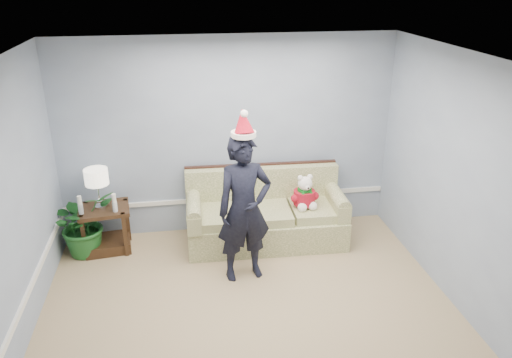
{
  "coord_description": "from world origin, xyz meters",
  "views": [
    {
      "loc": [
        -0.64,
        -3.87,
        3.43
      ],
      "look_at": [
        0.23,
        1.55,
        1.12
      ],
      "focal_mm": 35.0,
      "sensor_mm": 36.0,
      "label": 1
    }
  ],
  "objects_px": {
    "table_lamp": "(97,178)",
    "sofa": "(265,216)",
    "side_table": "(107,233)",
    "man": "(244,209)",
    "houseplant": "(84,223)",
    "teddy_bear": "(305,196)"
  },
  "relations": [
    {
      "from": "side_table",
      "to": "table_lamp",
      "type": "height_order",
      "value": "table_lamp"
    },
    {
      "from": "teddy_bear",
      "to": "man",
      "type": "bearing_deg",
      "value": -149.75
    },
    {
      "from": "table_lamp",
      "to": "houseplant",
      "type": "height_order",
      "value": "table_lamp"
    },
    {
      "from": "table_lamp",
      "to": "houseplant",
      "type": "distance_m",
      "value": 0.62
    },
    {
      "from": "side_table",
      "to": "man",
      "type": "relative_size",
      "value": 0.39
    },
    {
      "from": "sofa",
      "to": "table_lamp",
      "type": "height_order",
      "value": "table_lamp"
    },
    {
      "from": "table_lamp",
      "to": "teddy_bear",
      "type": "relative_size",
      "value": 1.13
    },
    {
      "from": "man",
      "to": "teddy_bear",
      "type": "relative_size",
      "value": 3.8
    },
    {
      "from": "side_table",
      "to": "teddy_bear",
      "type": "bearing_deg",
      "value": -4.41
    },
    {
      "from": "sofa",
      "to": "table_lamp",
      "type": "relative_size",
      "value": 4.01
    },
    {
      "from": "table_lamp",
      "to": "man",
      "type": "distance_m",
      "value": 1.97
    },
    {
      "from": "sofa",
      "to": "houseplant",
      "type": "height_order",
      "value": "sofa"
    },
    {
      "from": "sofa",
      "to": "houseplant",
      "type": "bearing_deg",
      "value": -178.62
    },
    {
      "from": "table_lamp",
      "to": "teddy_bear",
      "type": "distance_m",
      "value": 2.67
    },
    {
      "from": "houseplant",
      "to": "man",
      "type": "relative_size",
      "value": 0.49
    },
    {
      "from": "table_lamp",
      "to": "sofa",
      "type": "bearing_deg",
      "value": -2.04
    },
    {
      "from": "houseplant",
      "to": "man",
      "type": "distance_m",
      "value": 2.19
    },
    {
      "from": "side_table",
      "to": "man",
      "type": "xyz_separation_m",
      "value": [
        1.7,
        -0.89,
        0.65
      ]
    },
    {
      "from": "side_table",
      "to": "houseplant",
      "type": "relative_size",
      "value": 0.8
    },
    {
      "from": "table_lamp",
      "to": "houseplant",
      "type": "xyz_separation_m",
      "value": [
        -0.22,
        -0.06,
        -0.58
      ]
    },
    {
      "from": "man",
      "to": "houseplant",
      "type": "bearing_deg",
      "value": 146.82
    },
    {
      "from": "sofa",
      "to": "teddy_bear",
      "type": "distance_m",
      "value": 0.62
    }
  ]
}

